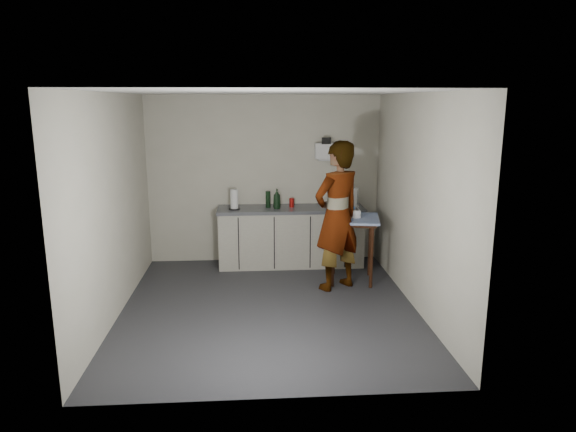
{
  "coord_description": "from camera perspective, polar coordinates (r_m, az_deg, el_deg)",
  "views": [
    {
      "loc": [
        -0.18,
        -5.96,
        2.5
      ],
      "look_at": [
        0.27,
        0.45,
        1.06
      ],
      "focal_mm": 32.0,
      "sensor_mm": 36.0,
      "label": 1
    }
  ],
  "objects": [
    {
      "name": "paper_towel",
      "position": [
        7.72,
        -5.99,
        1.79
      ],
      "size": [
        0.17,
        0.17,
        0.3
      ],
      "color": "black",
      "rests_on": "kitchen_counter"
    },
    {
      "name": "dark_bottle",
      "position": [
        7.82,
        -2.23,
        1.86
      ],
      "size": [
        0.07,
        0.07,
        0.25
      ],
      "primitive_type": "cylinder",
      "color": "black",
      "rests_on": "kitchen_counter"
    },
    {
      "name": "kitchen_counter",
      "position": [
        7.96,
        0.32,
        -2.45
      ],
      "size": [
        2.24,
        0.62,
        0.91
      ],
      "color": "black",
      "rests_on": "ground"
    },
    {
      "name": "standing_man",
      "position": [
        6.85,
        5.48,
        -0.02
      ],
      "size": [
        0.88,
        0.8,
        2.01
      ],
      "primitive_type": "imported",
      "rotation": [
        0.0,
        0.0,
        3.71
      ],
      "color": "#B2A593",
      "rests_on": "ground"
    },
    {
      "name": "side_table",
      "position": [
        7.2,
        7.19,
        -1.07
      ],
      "size": [
        0.83,
        0.83,
        0.92
      ],
      "rotation": [
        0.0,
        0.0,
        -0.18
      ],
      "color": "#33160B",
      "rests_on": "ground"
    },
    {
      "name": "wall_back",
      "position": [
        8.04,
        -2.68,
        4.05
      ],
      "size": [
        3.6,
        0.02,
        2.6
      ],
      "primitive_type": "cube",
      "color": "beige",
      "rests_on": "ground"
    },
    {
      "name": "wall_shelf",
      "position": [
        8.0,
        4.52,
        7.21
      ],
      "size": [
        0.42,
        0.18,
        0.37
      ],
      "color": "white",
      "rests_on": "ground"
    },
    {
      "name": "dish_rack",
      "position": [
        7.99,
        6.05,
        1.61
      ],
      "size": [
        0.45,
        0.34,
        0.31
      ],
      "color": "silver",
      "rests_on": "kitchen_counter"
    },
    {
      "name": "wall_right",
      "position": [
        6.39,
        14.04,
        1.44
      ],
      "size": [
        0.02,
        4.0,
        2.6
      ],
      "primitive_type": "cube",
      "color": "beige",
      "rests_on": "ground"
    },
    {
      "name": "ceiling",
      "position": [
        5.96,
        -2.33,
        13.55
      ],
      "size": [
        3.6,
        4.0,
        0.01
      ],
      "primitive_type": "cube",
      "color": "white",
      "rests_on": "wall_back"
    },
    {
      "name": "bakery_box",
      "position": [
        7.23,
        6.8,
        0.63
      ],
      "size": [
        0.27,
        0.28,
        0.37
      ],
      "rotation": [
        0.0,
        0.0,
        0.03
      ],
      "color": "white",
      "rests_on": "side_table"
    },
    {
      "name": "soda_can",
      "position": [
        7.86,
        0.41,
        1.5
      ],
      "size": [
        0.07,
        0.07,
        0.14
      ],
      "primitive_type": "cylinder",
      "color": "red",
      "rests_on": "kitchen_counter"
    },
    {
      "name": "ground",
      "position": [
        6.47,
        -2.12,
        -10.11
      ],
      "size": [
        4.0,
        4.0,
        0.0
      ],
      "primitive_type": "plane",
      "color": "#292A2F",
      "rests_on": "ground"
    },
    {
      "name": "wall_left",
      "position": [
        6.29,
        -18.75,
        0.96
      ],
      "size": [
        0.02,
        4.0,
        2.6
      ],
      "primitive_type": "cube",
      "color": "beige",
      "rests_on": "ground"
    },
    {
      "name": "soap_bottle",
      "position": [
        7.73,
        -1.24,
        1.92
      ],
      "size": [
        0.13,
        0.13,
        0.3
      ],
      "primitive_type": "imported",
      "rotation": [
        0.0,
        0.0,
        0.16
      ],
      "color": "black",
      "rests_on": "kitchen_counter"
    }
  ]
}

